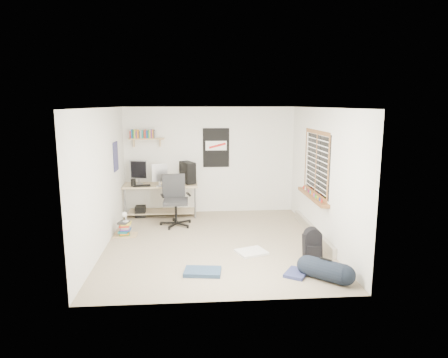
{
  "coord_description": "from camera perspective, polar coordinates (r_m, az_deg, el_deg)",
  "views": [
    {
      "loc": [
        -0.37,
        -7.11,
        2.57
      ],
      "look_at": [
        0.19,
        0.3,
        1.16
      ],
      "focal_mm": 32.0,
      "sensor_mm": 36.0,
      "label": 1
    }
  ],
  "objects": [
    {
      "name": "pc_tower",
      "position": [
        9.25,
        -5.22,
        0.96
      ],
      "size": [
        0.39,
        0.51,
        0.48
      ],
      "primitive_type": "cube",
      "rotation": [
        0.0,
        0.0,
        0.43
      ],
      "color": "black",
      "rests_on": "desk"
    },
    {
      "name": "tshirt",
      "position": [
        7.1,
        3.94,
        -10.36
      ],
      "size": [
        0.6,
        0.56,
        0.04
      ],
      "primitive_type": "cube",
      "rotation": [
        0.0,
        0.0,
        0.36
      ],
      "color": "silver",
      "rests_on": "floor"
    },
    {
      "name": "back_wall",
      "position": [
        9.47,
        -2.05,
        2.69
      ],
      "size": [
        4.0,
        0.01,
        2.5
      ],
      "primitive_type": "cube",
      "color": "silver",
      "rests_on": "ground"
    },
    {
      "name": "wall_shelf",
      "position": [
        9.35,
        -11.0,
        5.67
      ],
      "size": [
        0.8,
        0.22,
        0.24
      ],
      "primitive_type": "cube",
      "color": "tan",
      "rests_on": "back_wall"
    },
    {
      "name": "left_wall",
      "position": [
        7.42,
        -16.98,
        -0.01
      ],
      "size": [
        0.01,
        4.5,
        2.5
      ],
      "primitive_type": "cube",
      "color": "silver",
      "rests_on": "ground"
    },
    {
      "name": "monitor_right",
      "position": [
        9.0,
        -9.19,
        0.29
      ],
      "size": [
        0.36,
        0.2,
        0.39
      ],
      "primitive_type": "cube",
      "rotation": [
        0.0,
        0.0,
        0.32
      ],
      "color": "#9A9B9E",
      "rests_on": "desk"
    },
    {
      "name": "ceiling",
      "position": [
        7.12,
        -1.36,
        10.19
      ],
      "size": [
        4.0,
        4.5,
        0.01
      ],
      "primitive_type": "cube",
      "color": "white",
      "rests_on": "ground"
    },
    {
      "name": "poster_back_wall",
      "position": [
        9.41,
        -1.14,
        4.49
      ],
      "size": [
        0.62,
        0.03,
        0.92
      ],
      "primitive_type": "cube",
      "color": "black",
      "rests_on": "back_wall"
    },
    {
      "name": "jeans_b",
      "position": [
        6.35,
        10.32,
        -13.1
      ],
      "size": [
        0.47,
        0.5,
        0.05
      ],
      "primitive_type": "cube",
      "rotation": [
        0.0,
        0.0,
        1.0
      ],
      "color": "navy",
      "rests_on": "floor"
    },
    {
      "name": "speaker_right",
      "position": [
        8.99,
        -8.05,
        -0.41
      ],
      "size": [
        0.11,
        0.11,
        0.17
      ],
      "primitive_type": "cube",
      "rotation": [
        0.0,
        0.0,
        0.35
      ],
      "color": "black",
      "rests_on": "desk"
    },
    {
      "name": "desk_lamp",
      "position": [
        8.09,
        -13.89,
        -5.31
      ],
      "size": [
        0.13,
        0.2,
        0.19
      ],
      "primitive_type": "cube",
      "rotation": [
        0.0,
        0.0,
        0.1
      ],
      "color": "silver",
      "rests_on": "book_stack"
    },
    {
      "name": "jeans_a",
      "position": [
        6.3,
        -3.07,
        -13.09
      ],
      "size": [
        0.6,
        0.43,
        0.06
      ],
      "primitive_type": "cube",
      "rotation": [
        0.0,
        0.0,
        -0.13
      ],
      "color": "navy",
      "rests_on": "floor"
    },
    {
      "name": "office_chair",
      "position": [
        8.55,
        -6.9,
        -3.45
      ],
      "size": [
        0.85,
        0.85,
        1.09
      ],
      "primitive_type": "cube",
      "rotation": [
        0.0,
        0.0,
        0.21
      ],
      "color": "#262729",
      "rests_on": "floor"
    },
    {
      "name": "monitor_left",
      "position": [
        9.34,
        -12.1,
        0.73
      ],
      "size": [
        0.41,
        0.18,
        0.44
      ],
      "primitive_type": "cube",
      "rotation": [
        0.0,
        0.0,
        -0.2
      ],
      "color": "#A6A5AA",
      "rests_on": "desk"
    },
    {
      "name": "poster_left_wall",
      "position": [
        8.53,
        -15.22,
        3.13
      ],
      "size": [
        0.02,
        0.42,
        0.6
      ],
      "primitive_type": "cube",
      "color": "navy",
      "rests_on": "left_wall"
    },
    {
      "name": "book_stack",
      "position": [
        8.18,
        -13.93,
        -6.82
      ],
      "size": [
        0.51,
        0.44,
        0.31
      ],
      "primitive_type": "cube",
      "rotation": [
        0.0,
        0.0,
        0.17
      ],
      "color": "brown",
      "rests_on": "floor"
    },
    {
      "name": "duffel_bag",
      "position": [
        6.23,
        14.27,
        -12.6
      ],
      "size": [
        0.43,
        0.43,
        0.6
      ],
      "primitive_type": "cylinder",
      "rotation": [
        0.0,
        0.0,
        -0.73
      ],
      "color": "black",
      "rests_on": "floor"
    },
    {
      "name": "floor",
      "position": [
        7.57,
        -1.28,
        -9.17
      ],
      "size": [
        4.0,
        4.5,
        0.01
      ],
      "primitive_type": "cube",
      "color": "gray",
      "rests_on": "ground"
    },
    {
      "name": "desk",
      "position": [
        9.41,
        -8.93,
        -2.98
      ],
      "size": [
        1.8,
        1.06,
        0.77
      ],
      "primitive_type": "cube",
      "rotation": [
        0.0,
        0.0,
        0.2
      ],
      "color": "beige",
      "rests_on": "floor"
    },
    {
      "name": "keyboard",
      "position": [
        9.06,
        -11.7,
        -0.92
      ],
      "size": [
        0.41,
        0.21,
        0.02
      ],
      "primitive_type": "cube",
      "rotation": [
        0.0,
        0.0,
        0.2
      ],
      "color": "black",
      "rests_on": "desk"
    },
    {
      "name": "baseboard_heater",
      "position": [
        8.16,
        12.56,
        -7.26
      ],
      "size": [
        0.08,
        2.5,
        0.18
      ],
      "primitive_type": "cube",
      "color": "#B7B2A8",
      "rests_on": "floor"
    },
    {
      "name": "subwoofer",
      "position": [
        9.38,
        -11.84,
        -4.53
      ],
      "size": [
        0.23,
        0.23,
        0.26
      ],
      "primitive_type": "cube",
      "rotation": [
        0.0,
        0.0,
        0.01
      ],
      "color": "black",
      "rests_on": "floor"
    },
    {
      "name": "window",
      "position": [
        7.85,
        12.93,
        2.24
      ],
      "size": [
        0.1,
        1.5,
        1.26
      ],
      "primitive_type": "cube",
      "color": "brown",
      "rests_on": "right_wall"
    },
    {
      "name": "speaker_left",
      "position": [
        9.07,
        -12.83,
        -0.48
      ],
      "size": [
        0.1,
        0.1,
        0.17
      ],
      "primitive_type": "cube",
      "rotation": [
        0.0,
        0.0,
        -0.24
      ],
      "color": "black",
      "rests_on": "desk"
    },
    {
      "name": "backpack",
      "position": [
        7.02,
        12.49,
        -9.27
      ],
      "size": [
        0.3,
        0.24,
        0.4
      ],
      "primitive_type": "cube",
      "rotation": [
        0.0,
        0.0,
        0.01
      ],
      "color": "black",
      "rests_on": "floor"
    },
    {
      "name": "right_wall",
      "position": [
        7.62,
        13.93,
        0.41
      ],
      "size": [
        0.01,
        4.5,
        2.5
      ],
      "primitive_type": "cube",
      "color": "silver",
      "rests_on": "ground"
    }
  ]
}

